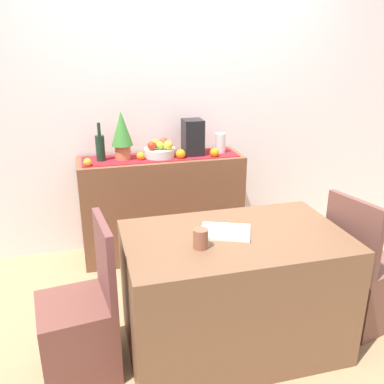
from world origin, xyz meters
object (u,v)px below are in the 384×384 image
at_px(fruit_bowl, 160,152).
at_px(ceramic_vase, 220,143).
at_px(potted_plant, 122,133).
at_px(open_book, 225,232).
at_px(chair_near_window, 81,330).
at_px(wine_bottle, 100,147).
at_px(coffee_cup, 201,239).
at_px(sideboard_console, 162,206).
at_px(chair_by_corner, 361,285).
at_px(dining_table, 233,291).
at_px(coffee_maker, 193,137).

height_order(fruit_bowl, ceramic_vase, ceramic_vase).
xyz_separation_m(potted_plant, open_book, (0.44, -1.24, -0.34)).
bearing_deg(open_book, chair_near_window, -155.10).
height_order(wine_bottle, coffee_cup, wine_bottle).
distance_m(sideboard_console, open_book, 1.29).
relative_size(chair_near_window, chair_by_corner, 1.00).
xyz_separation_m(chair_near_window, chair_by_corner, (1.79, -0.01, 0.00)).
xyz_separation_m(potted_plant, coffee_cup, (0.26, -1.38, -0.29)).
bearing_deg(ceramic_vase, coffee_cup, -112.29).
height_order(wine_bottle, chair_by_corner, wine_bottle).
bearing_deg(sideboard_console, open_book, -83.85).
distance_m(wine_bottle, dining_table, 1.57).
bearing_deg(chair_near_window, coffee_cup, -8.46).
relative_size(coffee_maker, open_book, 1.06).
bearing_deg(chair_by_corner, chair_near_window, 179.80).
height_order(fruit_bowl, coffee_cup, fruit_bowl).
xyz_separation_m(fruit_bowl, chair_by_corner, (1.09, -1.28, -0.65)).
bearing_deg(ceramic_vase, wine_bottle, 180.00).
height_order(sideboard_console, dining_table, sideboard_console).
bearing_deg(chair_near_window, wine_bottle, 79.86).
distance_m(wine_bottle, chair_by_corner, 2.14).
bearing_deg(wine_bottle, chair_by_corner, -39.49).
xyz_separation_m(coffee_maker, coffee_cup, (-0.32, -1.38, -0.23)).
distance_m(fruit_bowl, chair_near_window, 1.59).
bearing_deg(potted_plant, fruit_bowl, -0.00).
xyz_separation_m(sideboard_console, coffee_cup, (-0.05, -1.38, 0.36)).
bearing_deg(sideboard_console, ceramic_vase, 0.00).
height_order(fruit_bowl, open_book, fruit_bowl).
bearing_deg(coffee_maker, wine_bottle, 180.00).
height_order(wine_bottle, coffee_maker, wine_bottle).
relative_size(fruit_bowl, chair_near_window, 0.28).
bearing_deg(chair_near_window, open_book, 2.42).
relative_size(coffee_maker, coffee_cup, 2.77).
bearing_deg(chair_near_window, chair_by_corner, -0.20).
xyz_separation_m(wine_bottle, ceramic_vase, (1.00, 0.00, -0.03)).
xyz_separation_m(open_book, chair_by_corner, (0.94, -0.04, -0.48)).
relative_size(dining_table, chair_near_window, 1.40).
bearing_deg(sideboard_console, chair_near_window, -119.11).
bearing_deg(coffee_cup, fruit_bowl, 88.28).
bearing_deg(coffee_cup, ceramic_vase, 67.71).
bearing_deg(potted_plant, ceramic_vase, -0.00).
distance_m(coffee_cup, chair_near_window, 0.85).
distance_m(open_book, coffee_cup, 0.23).
xyz_separation_m(fruit_bowl, open_book, (0.14, -1.24, -0.16)).
xyz_separation_m(open_book, chair_near_window, (-0.85, -0.04, -0.48)).
distance_m(ceramic_vase, chair_near_window, 1.90).
relative_size(open_book, chair_near_window, 0.31).
xyz_separation_m(potted_plant, chair_near_window, (-0.40, -1.28, -0.82)).
bearing_deg(ceramic_vase, chair_by_corner, -66.33).
relative_size(ceramic_vase, coffee_cup, 1.59).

